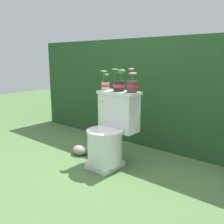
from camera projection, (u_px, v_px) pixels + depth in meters
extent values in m
plane|color=#4C703D|center=(101.00, 167.00, 2.60)|extent=(12.00, 12.00, 0.00)
cube|color=#234723|center=(162.00, 91.00, 3.37)|extent=(3.86, 0.79, 1.35)
cube|color=silver|center=(105.00, 165.00, 2.59)|extent=(0.28, 0.32, 0.05)
cylinder|color=silver|center=(105.00, 148.00, 2.56)|extent=(0.36, 0.36, 0.31)
cylinder|color=silver|center=(105.00, 132.00, 2.52)|extent=(0.37, 0.37, 0.04)
cube|color=silver|center=(119.00, 113.00, 2.66)|extent=(0.41, 0.21, 0.40)
cube|color=silver|center=(119.00, 93.00, 2.61)|extent=(0.44, 0.23, 0.03)
cylinder|color=silver|center=(100.00, 102.00, 2.62)|extent=(0.02, 0.05, 0.02)
cylinder|color=beige|center=(105.00, 86.00, 2.69)|extent=(0.08, 0.08, 0.09)
cylinder|color=red|center=(105.00, 86.00, 2.68)|extent=(0.09, 0.09, 0.03)
cylinder|color=#332319|center=(105.00, 82.00, 2.68)|extent=(0.08, 0.08, 0.01)
cylinder|color=#4C753D|center=(104.00, 77.00, 2.67)|extent=(0.01, 0.01, 0.10)
ellipsoid|color=#569342|center=(104.00, 71.00, 2.66)|extent=(0.08, 0.05, 0.02)
cylinder|color=#4C753D|center=(103.00, 77.00, 2.68)|extent=(0.01, 0.01, 0.10)
ellipsoid|color=#569342|center=(103.00, 71.00, 2.67)|extent=(0.07, 0.05, 0.02)
cylinder|color=#4C753D|center=(106.00, 79.00, 2.66)|extent=(0.01, 0.01, 0.07)
ellipsoid|color=#569342|center=(106.00, 75.00, 2.65)|extent=(0.07, 0.05, 0.03)
cylinder|color=#262628|center=(119.00, 86.00, 2.60)|extent=(0.12, 0.12, 0.11)
cylinder|color=red|center=(119.00, 86.00, 2.60)|extent=(0.12, 0.12, 0.03)
cylinder|color=#332319|center=(119.00, 82.00, 2.59)|extent=(0.11, 0.11, 0.01)
cylinder|color=#4C753D|center=(121.00, 77.00, 2.58)|extent=(0.01, 0.01, 0.08)
ellipsoid|color=#387F38|center=(121.00, 72.00, 2.57)|extent=(0.06, 0.04, 0.02)
cylinder|color=#4C753D|center=(115.00, 76.00, 2.59)|extent=(0.01, 0.01, 0.11)
ellipsoid|color=#387F38|center=(115.00, 69.00, 2.57)|extent=(0.08, 0.06, 0.02)
cylinder|color=#4C753D|center=(120.00, 77.00, 2.58)|extent=(0.01, 0.01, 0.08)
ellipsoid|color=#387F38|center=(120.00, 73.00, 2.57)|extent=(0.09, 0.06, 0.03)
cylinder|color=#4C753D|center=(121.00, 77.00, 2.55)|extent=(0.01, 0.01, 0.09)
ellipsoid|color=#387F38|center=(122.00, 71.00, 2.54)|extent=(0.09, 0.06, 0.04)
cylinder|color=#47382D|center=(132.00, 87.00, 2.50)|extent=(0.11, 0.11, 0.12)
cylinder|color=#D1234C|center=(132.00, 86.00, 2.50)|extent=(0.11, 0.11, 0.03)
cylinder|color=#332319|center=(132.00, 82.00, 2.49)|extent=(0.10, 0.10, 0.01)
cylinder|color=#4C753D|center=(131.00, 75.00, 2.48)|extent=(0.01, 0.01, 0.11)
ellipsoid|color=#B26B75|center=(131.00, 69.00, 2.47)|extent=(0.06, 0.04, 0.02)
cylinder|color=#4C753D|center=(133.00, 78.00, 2.44)|extent=(0.01, 0.01, 0.07)
ellipsoid|color=#B26B75|center=(133.00, 73.00, 2.43)|extent=(0.09, 0.06, 0.02)
ellipsoid|color=#9E9384|center=(80.00, 150.00, 2.93)|extent=(0.20, 0.16, 0.11)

